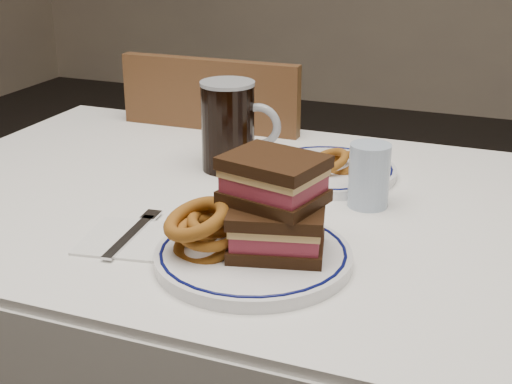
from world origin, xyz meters
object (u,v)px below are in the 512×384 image
(chair_far, at_px, (231,213))
(main_plate, at_px, (253,256))
(far_plate, at_px, (328,170))
(beer_mug, at_px, (230,125))
(reuben_sandwich, at_px, (275,205))

(chair_far, bearing_deg, main_plate, -64.25)
(main_plate, bearing_deg, far_plate, 90.10)
(beer_mug, bearing_deg, chair_far, 113.47)
(chair_far, distance_m, main_plate, 0.82)
(chair_far, height_order, main_plate, chair_far)
(far_plate, bearing_deg, beer_mug, -169.63)
(chair_far, bearing_deg, reuben_sandwich, -61.94)
(beer_mug, relative_size, far_plate, 0.67)
(chair_far, distance_m, reuben_sandwich, 0.84)
(reuben_sandwich, relative_size, beer_mug, 0.95)
(beer_mug, height_order, far_plate, beer_mug)
(chair_far, xyz_separation_m, reuben_sandwich, (0.36, -0.68, 0.34))
(chair_far, distance_m, far_plate, 0.53)
(chair_far, relative_size, main_plate, 3.25)
(reuben_sandwich, xyz_separation_m, far_plate, (-0.03, 0.37, -0.08))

